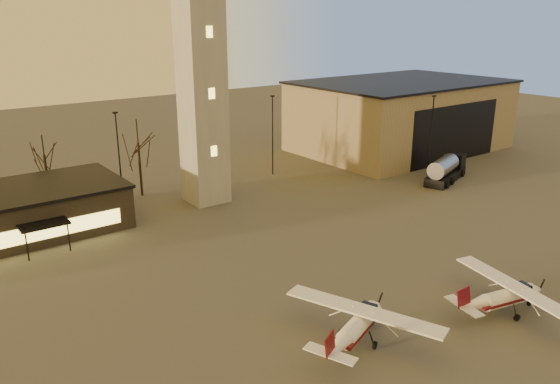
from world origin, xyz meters
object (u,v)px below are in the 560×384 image
(control_tower, at_px, (200,49))
(hangar, at_px, (401,115))
(cessna_front, at_px, (509,299))
(cessna_rear, at_px, (360,326))
(fuel_truck, at_px, (446,171))

(control_tower, bearing_deg, hangar, 6.31)
(cessna_front, xyz_separation_m, cessna_rear, (-10.68, 3.70, 0.03))
(cessna_front, bearing_deg, fuel_truck, 57.65)
(control_tower, xyz_separation_m, cessna_rear, (-5.89, -29.75, -15.34))
(control_tower, xyz_separation_m, cessna_front, (4.79, -33.45, -15.37))
(control_tower, height_order, cessna_rear, control_tower)
(control_tower, distance_m, fuel_truck, 33.21)
(fuel_truck, bearing_deg, hangar, 41.95)
(control_tower, bearing_deg, cessna_front, -81.85)
(cessna_rear, bearing_deg, control_tower, 57.56)
(cessna_front, height_order, fuel_truck, fuel_truck)
(cessna_front, height_order, cessna_rear, cessna_rear)
(fuel_truck, bearing_deg, cessna_rear, -169.27)
(cessna_front, bearing_deg, control_tower, 111.21)
(hangar, height_order, cessna_front, hangar)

